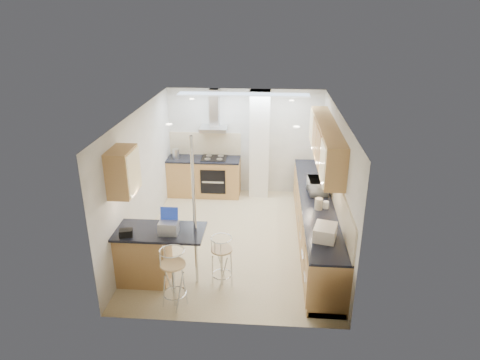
# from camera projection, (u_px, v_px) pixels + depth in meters

# --- Properties ---
(ground) EXTENTS (4.80, 4.80, 0.00)m
(ground) POSITION_uv_depth(u_px,v_px,m) (237.00, 239.00, 8.35)
(ground) COLOR tan
(ground) RESTS_ON ground
(room_shell) EXTENTS (3.64, 4.84, 2.51)m
(room_shell) POSITION_uv_depth(u_px,v_px,m) (255.00, 159.00, 8.09)
(room_shell) COLOR beige
(room_shell) RESTS_ON ground
(right_counter) EXTENTS (0.63, 4.40, 0.92)m
(right_counter) POSITION_uv_depth(u_px,v_px,m) (316.00, 221.00, 8.07)
(right_counter) COLOR #B38247
(right_counter) RESTS_ON ground
(back_counter) EXTENTS (1.70, 0.63, 0.92)m
(back_counter) POSITION_uv_depth(u_px,v_px,m) (204.00, 176.00, 10.18)
(back_counter) COLOR #B38247
(back_counter) RESTS_ON ground
(peninsula) EXTENTS (1.47, 0.72, 0.94)m
(peninsula) POSITION_uv_depth(u_px,v_px,m) (160.00, 256.00, 6.91)
(peninsula) COLOR #B38247
(peninsula) RESTS_ON ground
(microwave) EXTENTS (0.38, 0.53, 0.28)m
(microwave) POSITION_uv_depth(u_px,v_px,m) (318.00, 186.00, 8.09)
(microwave) COLOR silver
(microwave) RESTS_ON right_counter
(laptop) EXTENTS (0.29, 0.22, 0.20)m
(laptop) POSITION_uv_depth(u_px,v_px,m) (169.00, 228.00, 6.60)
(laptop) COLOR #A8ABB0
(laptop) RESTS_ON peninsula
(bag) EXTENTS (0.23, 0.19, 0.11)m
(bag) POSITION_uv_depth(u_px,v_px,m) (126.00, 233.00, 6.55)
(bag) COLOR black
(bag) RESTS_ON peninsula
(bar_stool_near) EXTENTS (0.43, 0.43, 0.97)m
(bar_stool_near) POSITION_uv_depth(u_px,v_px,m) (174.00, 278.00, 6.31)
(bar_stool_near) COLOR tan
(bar_stool_near) RESTS_ON ground
(bar_stool_end) EXTENTS (0.50, 0.50, 0.88)m
(bar_stool_end) POSITION_uv_depth(u_px,v_px,m) (222.00, 261.00, 6.81)
(bar_stool_end) COLOR tan
(bar_stool_end) RESTS_ON ground
(jar_a) EXTENTS (0.14, 0.14, 0.16)m
(jar_a) POSITION_uv_depth(u_px,v_px,m) (321.00, 175.00, 8.80)
(jar_a) COLOR silver
(jar_a) RESTS_ON right_counter
(jar_b) EXTENTS (0.14, 0.14, 0.16)m
(jar_b) POSITION_uv_depth(u_px,v_px,m) (311.00, 183.00, 8.39)
(jar_b) COLOR silver
(jar_b) RESTS_ON right_counter
(jar_c) EXTENTS (0.15, 0.15, 0.20)m
(jar_c) POSITION_uv_depth(u_px,v_px,m) (319.00, 204.00, 7.45)
(jar_c) COLOR #BCB197
(jar_c) RESTS_ON right_counter
(jar_d) EXTENTS (0.13, 0.13, 0.13)m
(jar_d) POSITION_uv_depth(u_px,v_px,m) (326.00, 205.00, 7.50)
(jar_d) COLOR silver
(jar_d) RESTS_ON right_counter
(bread_bin) EXTENTS (0.41, 0.47, 0.21)m
(bread_bin) POSITION_uv_depth(u_px,v_px,m) (325.00, 232.00, 6.50)
(bread_bin) COLOR silver
(bread_bin) RESTS_ON right_counter
(kettle) EXTENTS (0.16, 0.16, 0.23)m
(kettle) POSITION_uv_depth(u_px,v_px,m) (176.00, 153.00, 9.97)
(kettle) COLOR silver
(kettle) RESTS_ON back_counter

